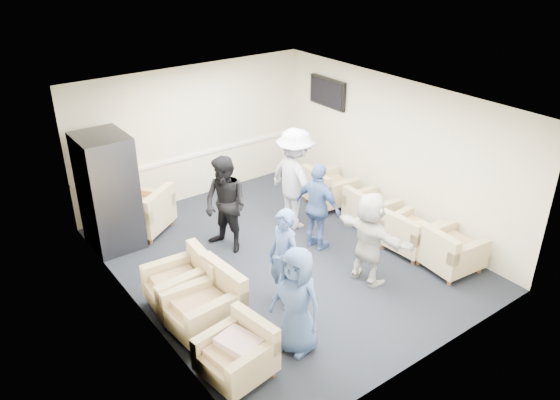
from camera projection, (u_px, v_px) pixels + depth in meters
floor at (283, 258)px, 9.22m from camera, size 6.00×6.00×0.00m
ceiling at (284, 103)px, 8.01m from camera, size 6.00×6.00×0.00m
back_wall at (193, 134)px, 10.78m from camera, size 5.00×0.02×2.70m
front_wall at (434, 272)px, 6.46m from camera, size 5.00×0.02×2.70m
left_wall at (134, 233)px, 7.29m from camera, size 0.02×6.00×2.70m
right_wall at (393, 151)px, 9.94m from camera, size 0.02×6.00×2.70m
chair_rail at (195, 155)px, 10.97m from camera, size 4.98×0.04×0.06m
tv at (328, 93)px, 10.89m from camera, size 0.10×1.00×0.58m
armchair_left_near at (239, 354)px, 6.70m from camera, size 0.89×0.89×0.63m
armchair_left_mid at (206, 305)px, 7.47m from camera, size 0.99×0.99×0.74m
armchair_left_far at (185, 286)px, 7.89m from camera, size 0.95×0.95×0.71m
armchair_right_near at (448, 252)px, 8.77m from camera, size 0.91×0.91×0.67m
armchair_right_midnear at (409, 235)px, 9.29m from camera, size 0.84×0.84×0.64m
armchair_right_midfar at (369, 210)px, 10.10m from camera, size 0.83×0.83×0.63m
armchair_right_far at (328, 190)px, 10.84m from camera, size 0.92×0.92×0.67m
armchair_corner at (145, 214)px, 9.87m from camera, size 1.26×1.26×0.72m
vending_machine at (108, 192)px, 9.20m from camera, size 0.82×0.96×2.02m
backpack at (230, 282)px, 8.19m from camera, size 0.33×0.29×0.47m
pillow at (239, 344)px, 6.61m from camera, size 0.50×0.58×0.15m
person_front_left at (297, 301)px, 6.93m from camera, size 0.67×0.84×1.51m
person_mid_left at (284, 259)px, 7.78m from camera, size 0.41×0.59×1.54m
person_back_left at (226, 205)px, 9.12m from camera, size 0.85×0.97×1.69m
person_back_right at (295, 179)px, 9.81m from camera, size 0.76×1.26×1.89m
person_mid_right at (318, 207)px, 9.19m from camera, size 0.56×0.97×1.56m
person_front_right at (370, 238)px, 8.32m from camera, size 0.60×1.45×1.52m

